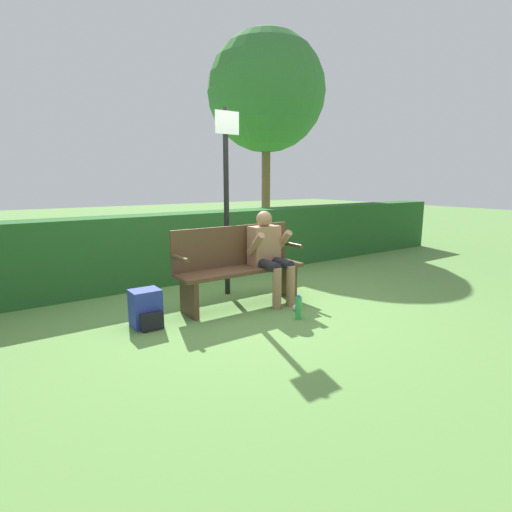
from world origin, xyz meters
The scene contains 9 objects.
ground_plane centered at (0.00, 0.00, 0.00)m, with size 40.00×40.00×0.00m, color #5B8942.
hedge_back centered at (0.00, 1.64, 0.53)m, with size 12.00×0.55×1.05m.
park_bench centered at (0.00, 0.07, 0.50)m, with size 1.68×0.43×0.99m.
person_seated centered at (0.38, -0.06, 0.66)m, with size 0.52×0.58×1.17m.
backpack centered at (-1.24, -0.03, 0.19)m, with size 0.31×0.34×0.40m.
water_bottle centered at (0.25, -0.80, 0.13)m, with size 0.07×0.07×0.28m.
signpost centered at (0.12, 0.53, 1.40)m, with size 0.34×0.09×2.47m.
tree centered at (4.13, 5.09, 3.85)m, with size 3.16×3.16×5.45m.
litter_crumple centered at (0.42, -0.57, 0.04)m, with size 0.08×0.08×0.08m.
Camera 1 is at (-2.63, -4.06, 1.57)m, focal length 28.00 mm.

